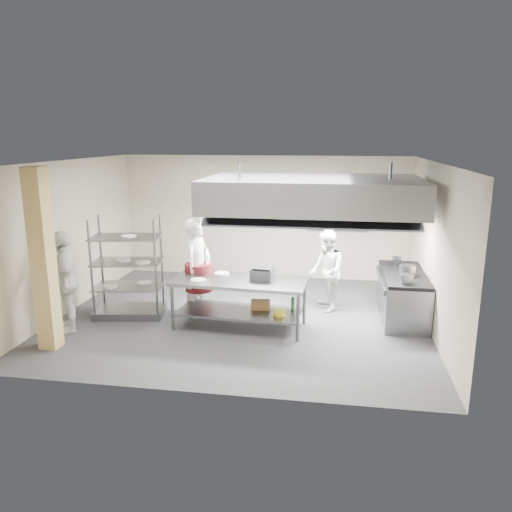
% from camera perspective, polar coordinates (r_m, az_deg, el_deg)
% --- Properties ---
extents(floor, '(7.00, 7.00, 0.00)m').
position_cam_1_polar(floor, '(9.85, -1.62, -6.99)').
color(floor, '#29292B').
rests_on(floor, ground).
extents(ceiling, '(7.00, 7.00, 0.00)m').
position_cam_1_polar(ceiling, '(9.23, -1.74, 10.72)').
color(ceiling, silver).
rests_on(ceiling, wall_back).
extents(wall_back, '(7.00, 0.00, 7.00)m').
position_cam_1_polar(wall_back, '(12.34, 0.94, 4.44)').
color(wall_back, '#ADA189').
rests_on(wall_back, ground).
extents(wall_left, '(0.00, 6.00, 6.00)m').
position_cam_1_polar(wall_left, '(10.64, -20.53, 2.10)').
color(wall_left, '#ADA189').
rests_on(wall_left, ground).
extents(wall_right, '(0.00, 6.00, 6.00)m').
position_cam_1_polar(wall_right, '(9.43, 19.71, 0.78)').
color(wall_right, '#ADA189').
rests_on(wall_right, ground).
extents(column, '(0.30, 0.30, 3.00)m').
position_cam_1_polar(column, '(8.75, -23.16, -0.47)').
color(column, '#DCBB71').
rests_on(column, floor).
extents(exhaust_hood, '(4.00, 2.50, 0.60)m').
position_cam_1_polar(exhaust_hood, '(9.52, 6.51, 7.11)').
color(exhaust_hood, gray).
rests_on(exhaust_hood, ceiling).
extents(hood_strip_a, '(1.60, 0.12, 0.04)m').
position_cam_1_polar(hood_strip_a, '(9.65, 1.09, 5.36)').
color(hood_strip_a, white).
rests_on(hood_strip_a, exhaust_hood).
extents(hood_strip_b, '(1.60, 0.12, 0.04)m').
position_cam_1_polar(hood_strip_b, '(9.56, 11.87, 5.00)').
color(hood_strip_b, white).
rests_on(hood_strip_b, exhaust_hood).
extents(wall_shelf, '(1.50, 0.28, 0.04)m').
position_cam_1_polar(wall_shelf, '(12.05, 9.35, 4.05)').
color(wall_shelf, gray).
rests_on(wall_shelf, wall_back).
extents(island, '(2.51, 1.17, 0.91)m').
position_cam_1_polar(island, '(9.22, -1.90, -5.44)').
color(island, slate).
rests_on(island, floor).
extents(island_worktop, '(2.51, 1.17, 0.06)m').
position_cam_1_polar(island_worktop, '(9.09, -1.92, -2.91)').
color(island_worktop, gray).
rests_on(island_worktop, island).
extents(island_undershelf, '(2.31, 1.06, 0.04)m').
position_cam_1_polar(island_undershelf, '(9.27, -1.89, -6.34)').
color(island_undershelf, slate).
rests_on(island_undershelf, island).
extents(pass_rack, '(1.41, 0.97, 1.96)m').
position_cam_1_polar(pass_rack, '(9.97, -14.44, -1.27)').
color(pass_rack, gray).
rests_on(pass_rack, floor).
extents(cooking_range, '(0.80, 2.00, 0.84)m').
position_cam_1_polar(cooking_range, '(10.11, 16.39, -4.48)').
color(cooking_range, slate).
rests_on(cooking_range, floor).
extents(range_top, '(0.78, 1.96, 0.06)m').
position_cam_1_polar(range_top, '(9.99, 16.56, -2.02)').
color(range_top, black).
rests_on(range_top, cooking_range).
extents(chef_head, '(0.64, 0.80, 1.92)m').
position_cam_1_polar(chef_head, '(9.78, -6.66, -1.33)').
color(chef_head, white).
rests_on(chef_head, floor).
extents(chef_line, '(0.81, 0.93, 1.64)m').
position_cam_1_polar(chef_line, '(10.10, 8.06, -1.70)').
color(chef_line, silver).
rests_on(chef_line, floor).
extents(chef_plating, '(0.93, 1.16, 1.85)m').
position_cam_1_polar(chef_plating, '(9.57, -20.95, -2.70)').
color(chef_plating, silver).
rests_on(chef_plating, floor).
extents(griddle, '(0.43, 0.35, 0.19)m').
position_cam_1_polar(griddle, '(9.09, 0.72, -2.07)').
color(griddle, slate).
rests_on(griddle, island_worktop).
extents(wicker_basket, '(0.39, 0.29, 0.16)m').
position_cam_1_polar(wicker_basket, '(9.33, 0.52, -5.58)').
color(wicker_basket, brown).
rests_on(wicker_basket, island_undershelf).
extents(stockpot, '(0.29, 0.29, 0.20)m').
position_cam_1_polar(stockpot, '(9.76, 16.91, -1.60)').
color(stockpot, gray).
rests_on(stockpot, range_top).
extents(plate_stack, '(0.28, 0.28, 0.05)m').
position_cam_1_polar(plate_stack, '(10.07, -14.32, -3.21)').
color(plate_stack, white).
rests_on(plate_stack, pass_rack).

